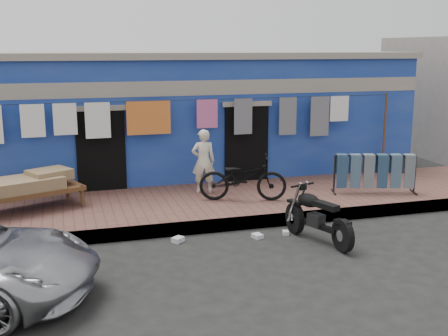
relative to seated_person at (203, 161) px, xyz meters
The scene contains 13 objects.
ground 3.74m from the seated_person, 89.79° to the right, with size 80.00×80.00×0.00m, color black.
sidewalk 1.05m from the seated_person, 88.75° to the right, with size 28.00×3.00×0.25m, color brown.
curb 2.23m from the seated_person, 89.63° to the right, with size 28.00×0.10×0.25m, color gray.
building 3.45m from the seated_person, 89.79° to the left, with size 12.20×5.20×3.36m.
clothesline 1.14m from the seated_person, 123.17° to the left, with size 10.06×0.06×2.10m.
seated_person is the anchor object (origin of this frame).
bicycle 1.10m from the seated_person, 53.57° to the right, with size 0.66×1.86×1.20m, color black.
motorcycle 3.44m from the seated_person, 66.66° to the right, with size 1.02×1.64×1.00m, color black, non-canonical shape.
charpoy 3.77m from the seated_person, behind, with size 2.40×1.75×0.73m, color brown, non-canonical shape.
jeans_rack 3.88m from the seated_person, 16.90° to the right, with size 1.94×0.92×0.92m, color black, non-canonical shape.
litter_a 2.82m from the seated_person, 114.50° to the right, with size 0.21×0.16×0.09m, color silver.
litter_b 2.91m from the seated_person, 69.90° to the right, with size 0.14×0.11×0.07m, color silver.
litter_c 2.81m from the seated_person, 82.06° to the right, with size 0.20×0.16×0.08m, color silver.
Camera 1 is at (-3.05, -8.40, 3.49)m, focal length 45.00 mm.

